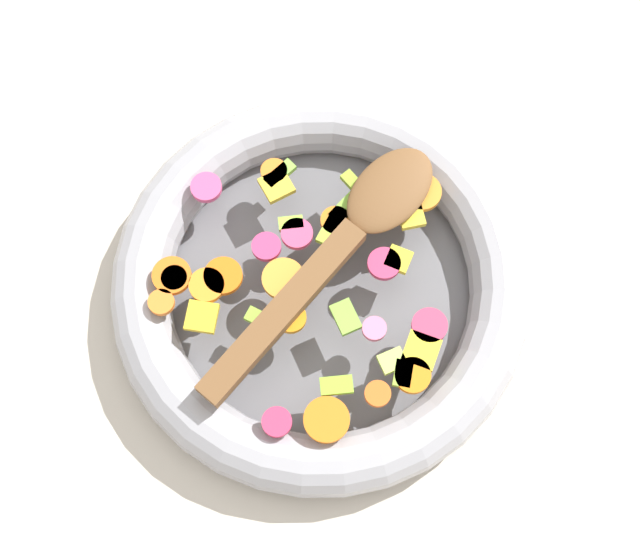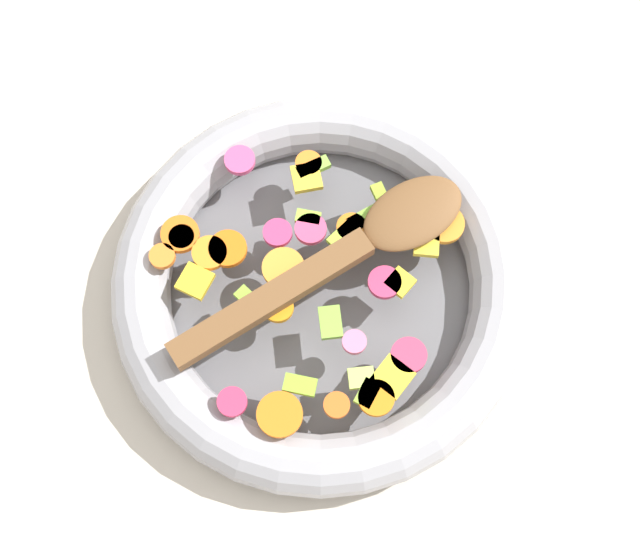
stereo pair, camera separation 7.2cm
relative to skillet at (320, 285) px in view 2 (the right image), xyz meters
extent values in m
plane|color=beige|center=(0.00, 0.00, -0.02)|extent=(4.00, 4.00, 0.00)
cylinder|color=slate|center=(0.00, 0.00, -0.02)|extent=(0.30, 0.30, 0.01)
torus|color=#9E9EA5|center=(0.00, 0.00, 0.00)|extent=(0.35, 0.35, 0.05)
cylinder|color=orange|center=(-0.01, -0.03, 0.03)|extent=(0.05, 0.05, 0.01)
cylinder|color=orange|center=(-0.04, -0.07, 0.03)|extent=(0.04, 0.04, 0.01)
cylinder|color=orange|center=(-0.05, -0.11, 0.03)|extent=(0.02, 0.02, 0.01)
cylinder|color=orange|center=(0.02, -0.04, 0.03)|extent=(0.03, 0.03, 0.01)
cylinder|color=orange|center=(-0.04, -0.12, 0.03)|extent=(0.03, 0.03, 0.01)
cylinder|color=orange|center=(0.11, 0.02, 0.03)|extent=(0.04, 0.04, 0.01)
cylinder|color=orange|center=(-0.06, -0.11, 0.03)|extent=(0.05, 0.05, 0.01)
cylinder|color=orange|center=(-0.03, 0.03, 0.03)|extent=(0.03, 0.03, 0.01)
cylinder|color=orange|center=(-0.02, 0.11, 0.03)|extent=(0.04, 0.04, 0.01)
cylinder|color=orange|center=(-0.10, 0.01, 0.03)|extent=(0.02, 0.02, 0.01)
cylinder|color=orange|center=(0.11, -0.05, 0.03)|extent=(0.04, 0.04, 0.01)
cylinder|color=orange|center=(0.11, -0.01, 0.03)|extent=(0.02, 0.02, 0.01)
cylinder|color=orange|center=(-0.04, -0.09, 0.03)|extent=(0.04, 0.04, 0.01)
cube|color=#93D23D|center=(-0.05, 0.00, 0.03)|extent=(0.02, 0.02, 0.01)
cube|color=#94B131|center=(-0.06, 0.06, 0.03)|extent=(0.03, 0.01, 0.01)
cube|color=#86AF36|center=(0.10, 0.02, 0.03)|extent=(0.03, 0.02, 0.01)
cube|color=#A7D03B|center=(-0.03, 0.03, 0.03)|extent=(0.03, 0.03, 0.01)
cube|color=#81B83E|center=(0.04, 0.00, 0.03)|extent=(0.03, 0.02, 0.01)
cube|color=#8CBD37|center=(0.01, -0.06, 0.03)|extent=(0.03, 0.02, 0.01)
cube|color=#82BE3C|center=(-0.04, 0.05, 0.03)|extent=(0.02, 0.03, 0.01)
cube|color=#7FB741|center=(-0.09, 0.01, 0.03)|extent=(0.02, 0.03, 0.01)
cube|color=#8CC330|center=(0.09, -0.03, 0.03)|extent=(0.02, 0.03, 0.01)
cube|color=#BADD5D|center=(0.09, 0.01, 0.03)|extent=(0.02, 0.02, 0.01)
cylinder|color=#E74D86|center=(-0.11, -0.05, 0.03)|extent=(0.03, 0.03, 0.01)
cylinder|color=#D84774|center=(-0.04, 0.00, 0.03)|extent=(0.04, 0.04, 0.01)
cylinder|color=#E74086|center=(-0.03, 0.08, 0.03)|extent=(0.03, 0.03, 0.01)
cylinder|color=#CA385B|center=(0.08, 0.05, 0.03)|extent=(0.03, 0.03, 0.01)
cylinder|color=pink|center=(0.06, 0.02, 0.03)|extent=(0.02, 0.02, 0.01)
cylinder|color=#C53A6D|center=(-0.04, -0.03, 0.03)|extent=(0.03, 0.03, 0.01)
cylinder|color=#D7325A|center=(0.09, -0.09, 0.03)|extent=(0.03, 0.03, 0.01)
cylinder|color=#CC3660|center=(0.02, 0.05, 0.03)|extent=(0.04, 0.04, 0.01)
cube|color=yellow|center=(-0.01, 0.09, 0.03)|extent=(0.03, 0.03, 0.01)
cube|color=yellow|center=(-0.01, -0.10, 0.03)|extent=(0.03, 0.03, 0.01)
cube|color=yellow|center=(0.10, 0.04, 0.03)|extent=(0.04, 0.04, 0.01)
cube|color=yellow|center=(0.02, 0.06, 0.03)|extent=(0.03, 0.03, 0.01)
cube|color=yellow|center=(-0.09, 0.01, 0.03)|extent=(0.02, 0.02, 0.01)
cube|color=brown|center=(0.02, -0.04, 0.04)|extent=(0.09, 0.18, 0.01)
ellipsoid|color=brown|center=(-0.03, 0.08, 0.04)|extent=(0.08, 0.10, 0.01)
camera|label=1|loc=(0.21, -0.12, 0.71)|focal=50.00mm
camera|label=2|loc=(0.23, -0.05, 0.71)|focal=50.00mm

